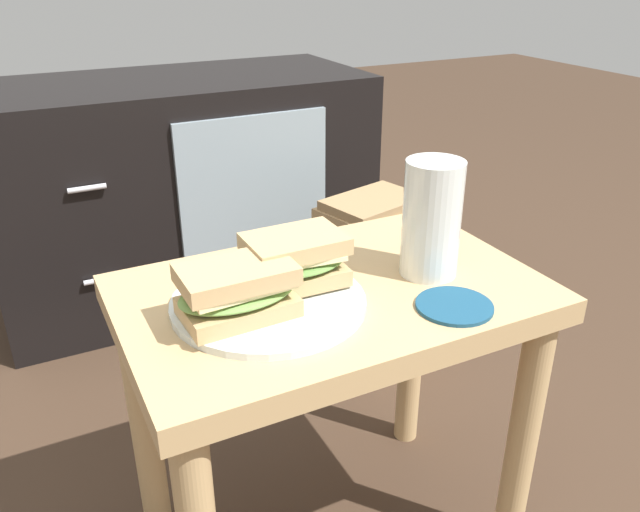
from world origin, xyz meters
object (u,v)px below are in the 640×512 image
object	(u,v)px
sandwich_front	(237,291)
sandwich_back	(295,259)
paper_bag	(371,276)
tv_cabinet	(183,189)
coaster	(454,306)
plate	(269,302)
beer_glass	(432,220)

from	to	relation	value
sandwich_front	sandwich_back	distance (m)	0.10
sandwich_front	paper_bag	distance (m)	0.76
tv_cabinet	coaster	world-z (taller)	tv_cabinet
plate	sandwich_back	distance (m)	0.07
beer_glass	sandwich_front	bearing A→B (deg)	-178.78
coaster	paper_bag	xyz separation A→B (m)	(0.23, 0.57, -0.28)
beer_glass	coaster	world-z (taller)	beer_glass
tv_cabinet	plate	bearing A→B (deg)	-98.72
sandwich_front	beer_glass	xyz separation A→B (m)	(0.28, 0.01, 0.04)
plate	sandwich_front	distance (m)	0.06
beer_glass	plate	bearing A→B (deg)	176.63
sandwich_front	tv_cabinet	bearing A→B (deg)	78.78
sandwich_back	beer_glass	bearing A→B (deg)	-10.17
plate	beer_glass	size ratio (longest dim) A/B	1.53
sandwich_front	paper_bag	bearing A→B (deg)	44.89
tv_cabinet	plate	world-z (taller)	tv_cabinet
sandwich_front	paper_bag	size ratio (longest dim) A/B	0.39
plate	paper_bag	distance (m)	0.70
sandwich_front	coaster	xyz separation A→B (m)	(0.25, -0.09, -0.04)
tv_cabinet	plate	distance (m)	0.98
plate	sandwich_back	size ratio (longest dim) A/B	1.80
tv_cabinet	beer_glass	bearing A→B (deg)	-84.80
beer_glass	paper_bag	world-z (taller)	beer_glass
paper_bag	coaster	bearing A→B (deg)	-111.92
sandwich_front	coaster	distance (m)	0.27
plate	beer_glass	bearing A→B (deg)	-3.37
plate	sandwich_back	xyz separation A→B (m)	(0.05, 0.02, 0.04)
plate	coaster	bearing A→B (deg)	-27.97
plate	sandwich_front	bearing A→B (deg)	-157.12
sandwich_front	sandwich_back	size ratio (longest dim) A/B	1.08
plate	sandwich_back	world-z (taller)	sandwich_back
plate	sandwich_front	size ratio (longest dim) A/B	1.67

